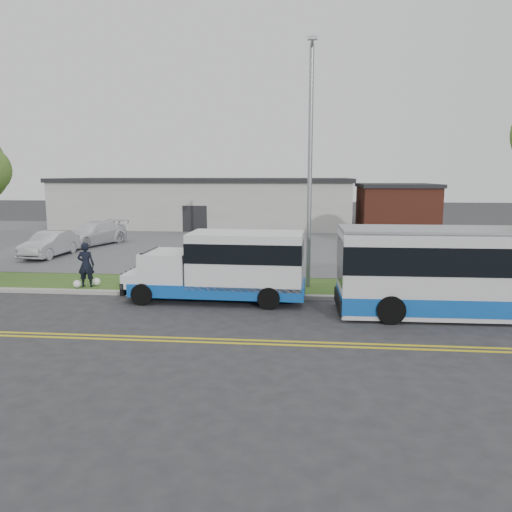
# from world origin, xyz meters

# --- Properties ---
(ground) EXTENTS (140.00, 140.00, 0.00)m
(ground) POSITION_xyz_m (0.00, 0.00, 0.00)
(ground) COLOR #28282B
(ground) RESTS_ON ground
(lane_line_north) EXTENTS (70.00, 0.12, 0.01)m
(lane_line_north) POSITION_xyz_m (0.00, -3.85, 0.01)
(lane_line_north) COLOR gold
(lane_line_north) RESTS_ON ground
(lane_line_south) EXTENTS (70.00, 0.12, 0.01)m
(lane_line_south) POSITION_xyz_m (0.00, -4.15, 0.01)
(lane_line_south) COLOR gold
(lane_line_south) RESTS_ON ground
(curb) EXTENTS (80.00, 0.30, 0.15)m
(curb) POSITION_xyz_m (0.00, 1.10, 0.07)
(curb) COLOR #9E9B93
(curb) RESTS_ON ground
(verge) EXTENTS (80.00, 3.30, 0.10)m
(verge) POSITION_xyz_m (0.00, 2.90, 0.05)
(verge) COLOR #2B4C19
(verge) RESTS_ON ground
(parking_lot) EXTENTS (80.00, 25.00, 0.10)m
(parking_lot) POSITION_xyz_m (0.00, 17.00, 0.05)
(parking_lot) COLOR #4C4C4F
(parking_lot) RESTS_ON ground
(commercial_building) EXTENTS (25.40, 10.40, 4.35)m
(commercial_building) POSITION_xyz_m (-6.00, 27.00, 2.18)
(commercial_building) COLOR #9E9E99
(commercial_building) RESTS_ON ground
(brick_wing) EXTENTS (6.30, 7.30, 3.90)m
(brick_wing) POSITION_xyz_m (10.50, 26.00, 1.96)
(brick_wing) COLOR brown
(brick_wing) RESTS_ON ground
(streetlight_near) EXTENTS (0.35, 1.53, 9.50)m
(streetlight_near) POSITION_xyz_m (3.00, 2.73, 5.23)
(streetlight_near) COLOR gray
(streetlight_near) RESTS_ON verge
(shuttle_bus) EXTENTS (6.79, 2.43, 2.58)m
(shuttle_bus) POSITION_xyz_m (0.05, 0.58, 1.38)
(shuttle_bus) COLOR #0F4AA4
(shuttle_bus) RESTS_ON ground
(transit_bus) EXTENTS (10.58, 2.69, 2.93)m
(transit_bus) POSITION_xyz_m (9.25, -0.63, 1.48)
(transit_bus) COLOR silver
(transit_bus) RESTS_ON ground
(pedestrian) EXTENTS (0.72, 0.53, 1.83)m
(pedestrian) POSITION_xyz_m (-6.06, 1.90, 1.02)
(pedestrian) COLOR black
(pedestrian) RESTS_ON verge
(parked_car_a) EXTENTS (1.69, 4.30, 1.39)m
(parked_car_a) POSITION_xyz_m (-11.40, 9.02, 0.80)
(parked_car_a) COLOR #BABCC2
(parked_car_a) RESTS_ON parking_lot
(parked_car_b) EXTENTS (3.78, 5.63, 1.51)m
(parked_car_b) POSITION_xyz_m (-10.98, 13.76, 0.86)
(parked_car_b) COLOR white
(parked_car_b) RESTS_ON parking_lot
(grocery_bag_left) EXTENTS (0.32, 0.32, 0.32)m
(grocery_bag_left) POSITION_xyz_m (-6.36, 1.65, 0.26)
(grocery_bag_left) COLOR white
(grocery_bag_left) RESTS_ON verge
(grocery_bag_right) EXTENTS (0.32, 0.32, 0.32)m
(grocery_bag_right) POSITION_xyz_m (-5.76, 2.15, 0.26)
(grocery_bag_right) COLOR white
(grocery_bag_right) RESTS_ON verge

